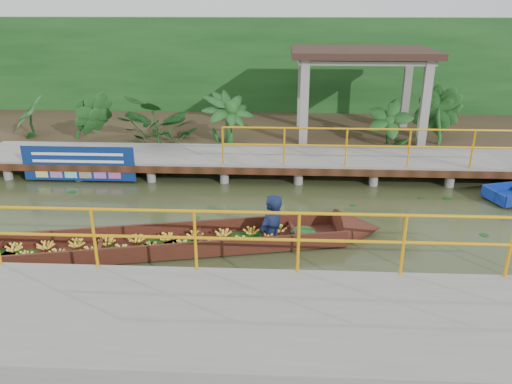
{
  "coord_description": "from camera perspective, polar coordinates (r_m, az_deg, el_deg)",
  "views": [
    {
      "loc": [
        0.49,
        -9.95,
        4.67
      ],
      "look_at": [
        -0.03,
        0.5,
        0.6
      ],
      "focal_mm": 35.0,
      "sensor_mm": 36.0,
      "label": 1
    }
  ],
  "objects": [
    {
      "name": "far_dock",
      "position": [
        14.02,
        0.8,
        3.86
      ],
      "size": [
        16.0,
        2.06,
        1.66
      ],
      "color": "gray",
      "rests_on": "ground"
    },
    {
      "name": "ground",
      "position": [
        11.0,
        0.03,
        -3.86
      ],
      "size": [
        80.0,
        80.0,
        0.0
      ],
      "primitive_type": "plane",
      "color": "#31371B",
      "rests_on": "ground"
    },
    {
      "name": "tropical_plants",
      "position": [
        15.74,
        -4.26,
        8.73
      ],
      "size": [
        14.32,
        1.32,
        1.64
      ],
      "color": "#133D15",
      "rests_on": "ground"
    },
    {
      "name": "near_dock",
      "position": [
        7.24,
        6.58,
        -16.02
      ],
      "size": [
        18.0,
        2.4,
        1.73
      ],
      "color": "gray",
      "rests_on": "ground"
    },
    {
      "name": "pavilion",
      "position": [
        16.54,
        11.94,
        14.39
      ],
      "size": [
        4.4,
        3.0,
        3.0
      ],
      "color": "gray",
      "rests_on": "ground"
    },
    {
      "name": "foliage_backdrop",
      "position": [
        20.13,
        1.47,
        13.63
      ],
      "size": [
        30.0,
        0.8,
        4.0
      ],
      "primitive_type": "cube",
      "color": "#133D15",
      "rests_on": "ground"
    },
    {
      "name": "vendor_boat",
      "position": [
        10.03,
        -9.47,
        -4.97
      ],
      "size": [
        9.54,
        2.89,
        2.3
      ],
      "rotation": [
        0.0,
        0.0,
        0.21
      ],
      "color": "#35140E",
      "rests_on": "ground"
    },
    {
      "name": "blue_banner",
      "position": [
        14.14,
        -19.62,
        3.09
      ],
      "size": [
        3.04,
        0.04,
        0.95
      ],
      "color": "navy",
      "rests_on": "ground"
    },
    {
      "name": "land_strip",
      "position": [
        18.01,
        1.21,
        6.97
      ],
      "size": [
        30.0,
        8.0,
        0.45
      ],
      "primitive_type": "cube",
      "color": "#332619",
      "rests_on": "ground"
    }
  ]
}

